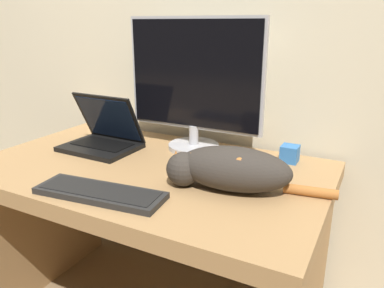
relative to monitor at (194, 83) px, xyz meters
name	(u,v)px	position (x,y,z in m)	size (l,w,h in m)	color
wall_back	(202,13)	(-0.06, 0.18, 0.28)	(6.40, 0.06, 2.60)	beige
desk	(150,205)	(-0.06, -0.27, -0.44)	(1.33, 0.80, 0.74)	#A37A4C
monitor	(194,83)	(0.00, 0.00, 0.00)	(0.60, 0.22, 0.55)	#B2B2B7
laptop	(103,138)	(-0.35, -0.18, -0.24)	(0.31, 0.25, 0.23)	black
external_keyboard	(100,193)	(-0.05, -0.56, -0.27)	(0.43, 0.18, 0.02)	black
cat	(229,168)	(0.29, -0.32, -0.21)	(0.54, 0.22, 0.14)	#332D28
small_toy	(290,154)	(0.41, 0.02, -0.25)	(0.07, 0.07, 0.07)	#2D6BB7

